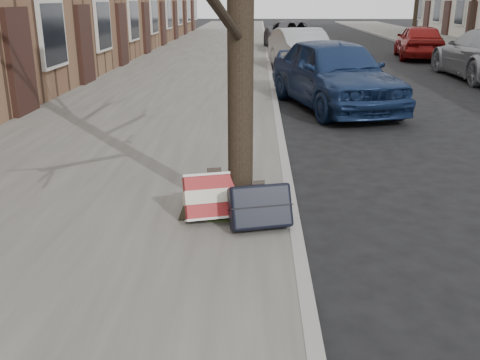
{
  "coord_description": "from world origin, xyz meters",
  "views": [
    {
      "loc": [
        -1.64,
        -4.18,
        2.25
      ],
      "look_at": [
        -1.8,
        0.8,
        0.55
      ],
      "focal_mm": 40.0,
      "sensor_mm": 36.0,
      "label": 1
    }
  ],
  "objects_px": {
    "car_near_front": "(334,73)",
    "suitcase_navy": "(260,206)",
    "car_near_mid": "(302,50)",
    "suitcase_red": "(216,196)"
  },
  "relations": [
    {
      "from": "suitcase_red",
      "to": "car_near_mid",
      "type": "relative_size",
      "value": 0.16
    },
    {
      "from": "car_near_front",
      "to": "car_near_mid",
      "type": "xyz_separation_m",
      "value": [
        -0.22,
        6.19,
        -0.08
      ]
    },
    {
      "from": "suitcase_red",
      "to": "car_near_front",
      "type": "relative_size",
      "value": 0.15
    },
    {
      "from": "car_near_mid",
      "to": "suitcase_navy",
      "type": "bearing_deg",
      "value": -106.68
    },
    {
      "from": "car_near_front",
      "to": "suitcase_navy",
      "type": "bearing_deg",
      "value": -118.24
    },
    {
      "from": "car_near_front",
      "to": "car_near_mid",
      "type": "height_order",
      "value": "car_near_front"
    },
    {
      "from": "car_near_mid",
      "to": "car_near_front",
      "type": "bearing_deg",
      "value": -98.61
    },
    {
      "from": "suitcase_navy",
      "to": "car_near_front",
      "type": "bearing_deg",
      "value": 61.93
    },
    {
      "from": "suitcase_red",
      "to": "car_near_front",
      "type": "xyz_separation_m",
      "value": [
        2.02,
        6.49,
        0.38
      ]
    },
    {
      "from": "car_near_front",
      "to": "suitcase_red",
      "type": "bearing_deg",
      "value": -122.26
    }
  ]
}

